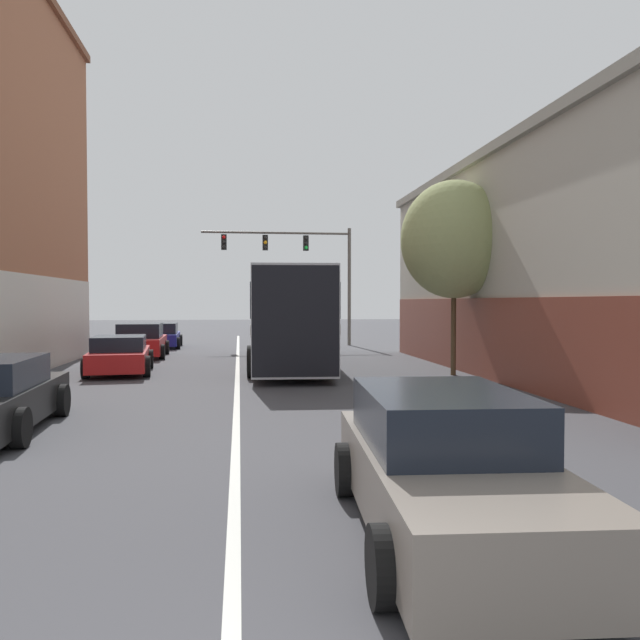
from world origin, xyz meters
TOP-DOWN VIEW (x-y plane):
  - lane_center_line at (0.00, 17.68)m, footprint 0.14×47.36m
  - building_right_storefront at (11.92, 16.40)m, footprint 9.27×20.84m
  - bus at (1.87, 21.24)m, footprint 3.19×12.13m
  - hatchback_foreground at (2.11, 4.42)m, footprint 2.16×4.53m
  - parked_car_left_near at (-3.80, 19.36)m, footprint 2.33×4.34m
  - parked_car_left_mid at (-4.05, 25.44)m, footprint 2.28×4.36m
  - parked_car_left_far at (-3.90, 30.90)m, footprint 2.16×4.04m
  - traffic_signal_gantry at (3.28, 31.35)m, footprint 7.89×0.36m
  - street_tree_near at (6.82, 17.52)m, footprint 3.39×3.05m

SIDE VIEW (x-z plane):
  - lane_center_line at x=0.00m, z-range 0.00..0.01m
  - parked_car_left_far at x=-3.90m, z-range -0.03..1.23m
  - parked_car_left_near at x=-3.80m, z-range -0.01..1.22m
  - parked_car_left_mid at x=-4.05m, z-range -0.04..1.39m
  - hatchback_foreground at x=2.11m, z-range -0.03..1.39m
  - bus at x=1.87m, z-range 0.21..3.60m
  - building_right_storefront at x=11.92m, z-range 0.12..7.11m
  - street_tree_near at x=6.82m, z-range 1.22..7.39m
  - traffic_signal_gantry at x=3.28m, z-range 1.53..7.80m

